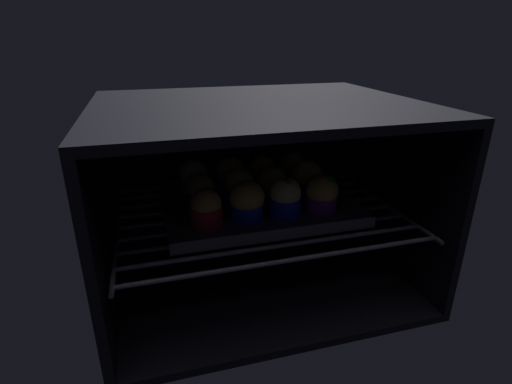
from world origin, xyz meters
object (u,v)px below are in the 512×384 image
(baking_tray, at_px, (256,204))
(muffin_row2_col1, at_px, (231,174))
(muffin_row0_col3, at_px, (322,194))
(muffin_row0_col2, at_px, (285,198))
(muffin_row0_col0, at_px, (206,208))
(muffin_row1_col3, at_px, (307,178))
(muffin_row2_col0, at_px, (194,177))
(muffin_row2_col2, at_px, (262,173))
(muffin_row2_col3, at_px, (293,169))
(muffin_row1_col1, at_px, (239,187))
(muffin_row1_col2, at_px, (272,184))
(muffin_row0_col1, at_px, (247,202))
(muffin_row1_col0, at_px, (200,192))

(baking_tray, height_order, muffin_row2_col1, muffin_row2_col1)
(muffin_row0_col3, bearing_deg, muffin_row0_col2, 179.20)
(muffin_row0_col0, height_order, muffin_row1_col3, muffin_row1_col3)
(muffin_row2_col0, bearing_deg, muffin_row1_col3, -17.19)
(baking_tray, relative_size, muffin_row2_col2, 5.01)
(muffin_row2_col2, xyz_separation_m, muffin_row2_col3, (0.07, 0.00, 0.00))
(muffin_row1_col1, bearing_deg, muffin_row1_col2, 0.48)
(muffin_row0_col2, xyz_separation_m, muffin_row1_col2, (-0.00, 0.08, -0.00))
(baking_tray, xyz_separation_m, muffin_row0_col3, (0.11, -0.08, 0.04))
(muffin_row0_col0, bearing_deg, muffin_row2_col2, 45.16)
(muffin_row1_col2, distance_m, muffin_row2_col0, 0.17)
(muffin_row1_col2, height_order, muffin_row2_col2, muffin_row1_col2)
(muffin_row2_col0, distance_m, muffin_row2_col2, 0.15)
(muffin_row1_col2, bearing_deg, muffin_row2_col3, 45.49)
(muffin_row0_col1, bearing_deg, muffin_row2_col0, 117.48)
(muffin_row0_col3, relative_size, muffin_row2_col1, 0.98)
(muffin_row1_col3, xyz_separation_m, muffin_row2_col0, (-0.23, 0.07, 0.00))
(muffin_row0_col3, relative_size, muffin_row1_col0, 1.07)
(muffin_row0_col2, bearing_deg, muffin_row1_col2, 90.64)
(muffin_row2_col0, relative_size, muffin_row2_col2, 1.10)
(muffin_row1_col3, distance_m, muffin_row2_col2, 0.10)
(muffin_row0_col1, distance_m, muffin_row2_col2, 0.17)
(muffin_row0_col2, relative_size, muffin_row2_col3, 1.02)
(baking_tray, relative_size, muffin_row0_col0, 5.25)
(muffin_row0_col0, relative_size, muffin_row2_col1, 0.93)
(muffin_row1_col2, relative_size, muffin_row2_col0, 0.93)
(muffin_row0_col2, bearing_deg, muffin_row0_col0, 179.24)
(muffin_row0_col3, xyz_separation_m, muffin_row1_col3, (0.00, 0.08, 0.00))
(muffin_row1_col1, bearing_deg, muffin_row2_col2, 46.39)
(muffin_row1_col1, relative_size, muffin_row2_col3, 0.99)
(muffin_row1_col0, xyz_separation_m, muffin_row2_col2, (0.15, 0.07, 0.00))
(muffin_row2_col1, bearing_deg, muffin_row2_col0, -178.60)
(muffin_row2_col2, bearing_deg, baking_tray, -115.04)
(muffin_row0_col0, distance_m, muffin_row0_col1, 0.07)
(muffin_row0_col0, xyz_separation_m, muffin_row0_col3, (0.22, -0.00, 0.00))
(muffin_row1_col2, height_order, muffin_row2_col0, muffin_row2_col0)
(muffin_row2_col0, bearing_deg, muffin_row1_col0, -87.08)
(muffin_row1_col2, height_order, muffin_row1_col3, muffin_row1_col3)
(muffin_row1_col2, xyz_separation_m, muffin_row1_col3, (0.08, 0.00, 0.00))
(muffin_row0_col0, relative_size, muffin_row2_col2, 0.95)
(muffin_row0_col3, relative_size, muffin_row2_col2, 1.00)
(muffin_row1_col3, height_order, muffin_row2_col3, muffin_row1_col3)
(muffin_row1_col2, bearing_deg, muffin_row0_col1, -133.26)
(baking_tray, xyz_separation_m, muffin_row0_col2, (0.04, -0.08, 0.04))
(baking_tray, height_order, muffin_row0_col2, muffin_row0_col2)
(muffin_row0_col2, relative_size, muffin_row1_col0, 1.10)
(muffin_row1_col2, distance_m, muffin_row2_col3, 0.11)
(muffin_row0_col0, bearing_deg, baking_tray, 33.28)
(baking_tray, distance_m, muffin_row1_col3, 0.12)
(muffin_row1_col3, bearing_deg, muffin_row0_col1, -152.18)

